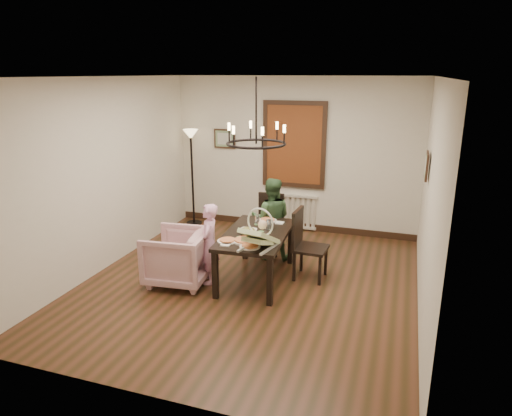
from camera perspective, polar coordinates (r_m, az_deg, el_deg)
The scene contains 17 objects.
room_shell at distance 6.37m, azimuth 0.22°, elevation 3.43°, with size 4.51×5.00×2.81m.
dining_table at distance 6.39m, azimuth 0.02°, elevation -3.81°, with size 0.94×1.56×0.71m.
chair_far at distance 7.41m, azimuth 1.54°, elevation -2.04°, with size 0.43×0.43×0.97m, color black, non-canonical shape.
chair_right at distance 6.52m, azimuth 6.89°, elevation -4.56°, with size 0.45×0.45×1.02m, color black, non-canonical shape.
armchair at distance 6.49m, azimuth -9.75°, elevation -6.02°, with size 0.82×0.84×0.76m, color beige.
elderly_woman at distance 6.40m, azimuth -5.89°, elevation -5.30°, with size 0.35×0.23×0.95m, color #E7A3CA.
seated_man at distance 7.17m, azimuth 1.89°, elevation -2.21°, with size 0.53×0.41×1.08m, color #365734.
baby_bouncer at distance 5.76m, azimuth 0.39°, elevation -3.35°, with size 0.40×0.55×0.36m, color beige, non-canonical shape.
salad_bowl at distance 6.31m, azimuth -1.04°, elevation -2.92°, with size 0.29×0.29×0.07m, color white.
pizza_platter at distance 6.02m, azimuth -1.44°, elevation -4.08°, with size 0.30×0.30×0.04m, color tan.
drinking_glass at distance 6.46m, azimuth 1.64°, elevation -2.18°, with size 0.07×0.07×0.13m, color silver.
window_blinds at distance 8.31m, azimuth 4.77°, elevation 7.88°, with size 1.00×0.03×1.40m, color brown.
radiator at distance 8.61m, azimuth 4.61°, elevation -0.36°, with size 0.92×0.12×0.62m, color silver, non-canonical shape.
picture_back at distance 8.73m, azimuth -3.94°, elevation 8.64°, with size 0.42×0.03×0.36m, color black.
picture_right at distance 6.54m, azimuth 20.56°, elevation 4.96°, with size 0.42×0.03×0.36m, color black.
floor_lamp at distance 8.80m, azimuth -7.95°, elevation 3.62°, with size 0.30×0.30×1.80m, color black, non-canonical shape.
chandelier at distance 6.06m, azimuth 0.02°, elevation 8.04°, with size 0.80×0.80×0.04m, color black.
Camera 1 is at (1.94, -5.53, 2.85)m, focal length 32.00 mm.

